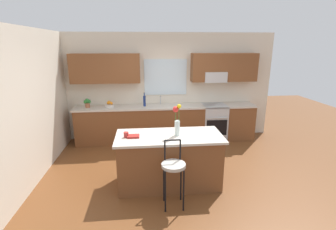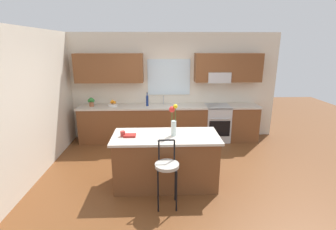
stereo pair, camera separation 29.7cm
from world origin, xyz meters
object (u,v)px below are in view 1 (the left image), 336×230
object	(u,v)px
oven_range	(214,122)
bottle_olive_oil	(144,101)
mug_ceramic	(126,135)
fruit_bowl_oranges	(109,105)
kitchen_island	(169,160)
flower_vase	(177,120)
cookbook	(133,136)
bar_stool_near	(173,168)
potted_plant_small	(87,103)

from	to	relation	value
oven_range	bottle_olive_oil	xyz separation A→B (m)	(-1.78, 0.02, 0.60)
mug_ceramic	fruit_bowl_oranges	size ratio (longest dim) A/B	0.37
fruit_bowl_oranges	kitchen_island	bearing A→B (deg)	-59.33
flower_vase	oven_range	bearing A→B (deg)	59.40
cookbook	bottle_olive_oil	distance (m)	2.17
oven_range	flower_vase	bearing A→B (deg)	-120.60
bar_stool_near	cookbook	size ratio (longest dim) A/B	5.21
oven_range	flower_vase	size ratio (longest dim) A/B	1.69
oven_range	flower_vase	world-z (taller)	flower_vase
fruit_bowl_oranges	potted_plant_small	xyz separation A→B (m)	(-0.52, -0.00, 0.07)
oven_range	potted_plant_small	xyz separation A→B (m)	(-3.17, 0.03, 0.58)
flower_vase	fruit_bowl_oranges	size ratio (longest dim) A/B	2.27
fruit_bowl_oranges	oven_range	bearing A→B (deg)	-0.63
bar_stool_near	cookbook	xyz separation A→B (m)	(-0.60, 0.60, 0.30)
bottle_olive_oil	potted_plant_small	xyz separation A→B (m)	(-1.39, 0.00, -0.01)
potted_plant_small	fruit_bowl_oranges	bearing A→B (deg)	0.43
oven_range	flower_vase	distance (m)	2.57
oven_range	bar_stool_near	bearing A→B (deg)	-116.84
oven_range	bottle_olive_oil	bearing A→B (deg)	179.21
kitchen_island	bar_stool_near	size ratio (longest dim) A/B	1.74
fruit_bowl_oranges	bar_stool_near	bearing A→B (deg)	-65.38
flower_vase	fruit_bowl_oranges	xyz separation A→B (m)	(-1.39, 2.15, -0.22)
oven_range	mug_ceramic	size ratio (longest dim) A/B	10.22
mug_ceramic	potted_plant_small	distance (m)	2.41
fruit_bowl_oranges	bottle_olive_oil	xyz separation A→B (m)	(0.87, -0.00, 0.09)
cookbook	kitchen_island	bearing A→B (deg)	2.74
bottle_olive_oil	potted_plant_small	bearing A→B (deg)	179.98
bar_stool_near	bottle_olive_oil	distance (m)	2.82
flower_vase	mug_ceramic	xyz separation A→B (m)	(-0.85, -0.00, -0.22)
kitchen_island	flower_vase	size ratio (longest dim) A/B	3.32
bottle_olive_oil	flower_vase	bearing A→B (deg)	-76.17
mug_ceramic	bottle_olive_oil	bearing A→B (deg)	81.58
mug_ceramic	bottle_olive_oil	size ratio (longest dim) A/B	0.26
flower_vase	mug_ceramic	world-z (taller)	flower_vase
oven_range	kitchen_island	bearing A→B (deg)	-123.30
potted_plant_small	flower_vase	bearing A→B (deg)	-48.24
bar_stool_near	potted_plant_small	distance (m)	3.31
bar_stool_near	mug_ceramic	distance (m)	1.00
bar_stool_near	mug_ceramic	size ratio (longest dim) A/B	11.58
potted_plant_small	bottle_olive_oil	bearing A→B (deg)	-0.02
kitchen_island	bottle_olive_oil	bearing A→B (deg)	100.65
mug_ceramic	potted_plant_small	size ratio (longest dim) A/B	0.40
oven_range	mug_ceramic	bearing A→B (deg)	-134.67
bar_stool_near	bottle_olive_oil	world-z (taller)	bottle_olive_oil
kitchen_island	bar_stool_near	distance (m)	0.65
kitchen_island	mug_ceramic	world-z (taller)	mug_ceramic
kitchen_island	fruit_bowl_oranges	xyz separation A→B (m)	(-1.27, 2.13, 0.51)
flower_vase	bar_stool_near	bearing A→B (deg)	-101.82
flower_vase	cookbook	world-z (taller)	flower_vase
flower_vase	potted_plant_small	world-z (taller)	flower_vase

